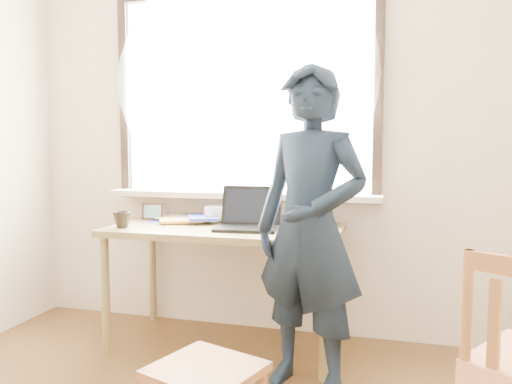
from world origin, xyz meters
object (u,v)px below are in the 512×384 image
(desk, at_px, (225,239))
(mug_white, at_px, (214,214))
(work_chair, at_px, (206,382))
(person, at_px, (310,230))
(mug_dark, at_px, (122,220))
(laptop, at_px, (249,219))

(desk, distance_m, mug_white, 0.22)
(work_chair, height_order, person, person)
(desk, height_order, person, person)
(work_chair, relative_size, person, 0.29)
(desk, relative_size, mug_white, 10.39)
(mug_white, bearing_deg, person, -36.92)
(mug_dark, bearing_deg, laptop, 13.79)
(desk, bearing_deg, laptop, -9.73)
(desk, relative_size, person, 0.85)
(work_chair, xyz_separation_m, person, (0.29, 0.73, 0.50))
(person, bearing_deg, work_chair, -92.07)
(desk, xyz_separation_m, mug_dark, (-0.59, -0.21, 0.13))
(person, bearing_deg, mug_dark, -169.46)
(laptop, height_order, mug_dark, laptop)
(desk, height_order, mug_white, mug_white)
(mug_white, relative_size, person, 0.08)
(mug_dark, height_order, person, person)
(laptop, relative_size, mug_white, 2.85)
(mug_dark, xyz_separation_m, person, (1.18, -0.19, 0.02))
(laptop, height_order, mug_white, laptop)
(desk, distance_m, laptop, 0.21)
(laptop, xyz_separation_m, mug_white, (-0.28, 0.16, -0.01))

